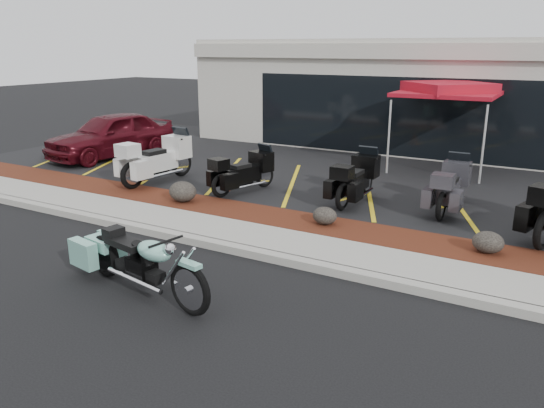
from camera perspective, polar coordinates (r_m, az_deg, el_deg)
The scene contains 17 objects.
ground at distance 8.92m, azimuth -1.81°, elevation -8.26°, with size 90.00×90.00×0.00m, color black.
curb at distance 9.60m, azimuth 0.98°, elevation -5.89°, with size 24.00×0.25×0.15m, color gray.
sidewalk at distance 10.18m, azimuth 2.86°, elevation -4.57°, with size 24.00×1.20×0.15m, color gray.
mulch_bed at distance 11.20m, azimuth 5.62°, elevation -2.60°, with size 24.00×1.20×0.16m, color #380D0C.
upper_lot at distance 16.11m, azimuth 13.47°, elevation 2.96°, with size 26.00×9.60×0.15m, color black.
dealership_building at distance 21.86m, azimuth 18.55°, elevation 11.19°, with size 18.00×8.16×4.00m.
boulder_left at distance 12.89m, azimuth -9.58°, elevation 1.33°, with size 0.69×0.58×0.49m, color black.
boulder_mid at distance 11.15m, azimuth 5.69°, elevation -1.26°, with size 0.52×0.43×0.37m, color black.
boulder_right at distance 10.34m, azimuth 22.22°, elevation -3.82°, with size 0.56×0.46×0.39m, color black.
hero_cruiser at distance 7.71m, azimuth -8.84°, elevation -8.24°, with size 3.04×0.77×1.07m, color #7CC2AF, non-canonical shape.
touring_white at distance 15.41m, azimuth -9.76°, elevation 5.57°, with size 2.45×0.94×1.43m, color silver, non-canonical shape.
touring_black_front at distance 13.99m, azimuth -0.80°, elevation 4.16°, with size 2.01×0.77×1.17m, color black, non-canonical shape.
touring_black_mid at distance 13.46m, azimuth 10.20°, elevation 3.55°, with size 2.13×0.81×1.24m, color black, non-canonical shape.
touring_grey at distance 13.27m, azimuth 19.27°, elevation 2.68°, with size 2.13×0.81×1.24m, color #343338, non-canonical shape.
parked_car at distance 18.70m, azimuth -16.90°, elevation 7.14°, with size 1.78×4.42×1.51m, color #440912.
traffic_cone at distance 15.91m, azimuth 10.06°, elevation 4.20°, with size 0.35×0.35×0.50m, color orange.
popup_canopy at distance 16.67m, azimuth 18.44°, elevation 11.49°, with size 2.91×2.91×2.59m.
Camera 1 is at (4.21, -6.91, 3.75)m, focal length 35.00 mm.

